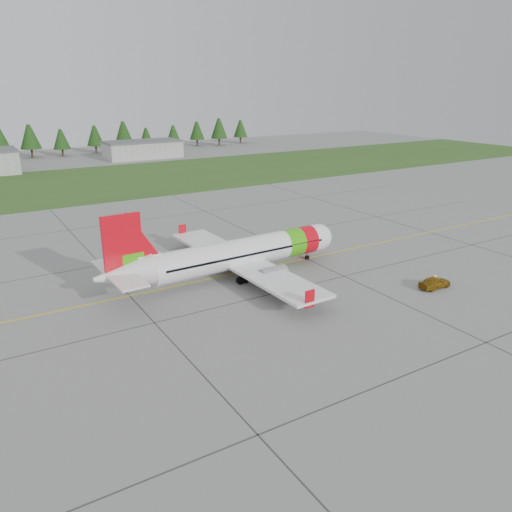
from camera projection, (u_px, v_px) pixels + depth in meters
ground at (278, 293)px, 57.71m from camera, size 320.00×320.00×0.00m
aircraft at (238, 254)px, 62.05m from camera, size 32.74×30.09×9.92m
follow_me_car at (436, 272)px, 58.35m from camera, size 1.46×1.70×4.13m
grass_strip at (95, 182)px, 123.98m from camera, size 320.00×50.00×0.03m
taxi_guideline at (244, 272)px, 64.18m from camera, size 120.00×0.25×0.02m
hangar_east at (143, 150)px, 164.54m from camera, size 24.00×12.00×5.20m
treeline at (51, 141)px, 167.63m from camera, size 160.00×8.00×10.00m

